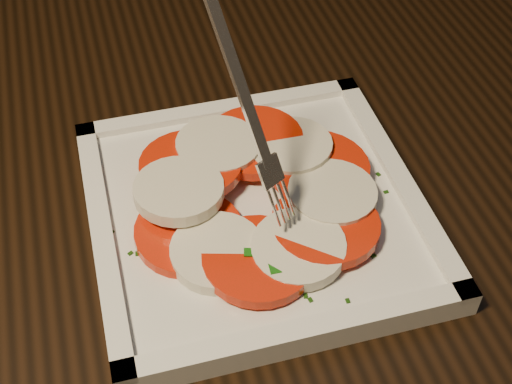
# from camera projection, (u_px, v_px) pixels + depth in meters

# --- Properties ---
(table) EXTENTS (1.24, 0.87, 0.75)m
(table) POSITION_uv_depth(u_px,v_px,m) (211.00, 244.00, 0.64)
(table) COLOR black
(table) RESTS_ON ground
(plate) EXTENTS (0.25, 0.25, 0.01)m
(plate) POSITION_uv_depth(u_px,v_px,m) (256.00, 213.00, 0.53)
(plate) COLOR silver
(plate) RESTS_ON table
(caprese_salad) EXTENTS (0.21, 0.19, 0.03)m
(caprese_salad) POSITION_uv_depth(u_px,v_px,m) (256.00, 196.00, 0.51)
(caprese_salad) COLOR red
(caprese_salad) RESTS_ON plate
(fork) EXTENTS (0.06, 0.08, 0.14)m
(fork) POSITION_uv_depth(u_px,v_px,m) (241.00, 110.00, 0.45)
(fork) COLOR white
(fork) RESTS_ON caprese_salad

